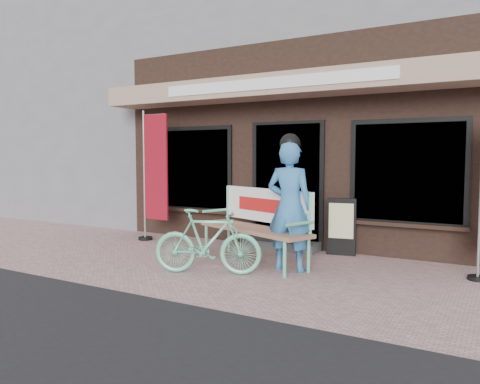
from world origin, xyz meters
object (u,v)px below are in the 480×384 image
Objects in this scene: bicycle at (208,242)px; menu_stand at (341,226)px; person at (290,204)px; nobori_red at (154,174)px; bench at (259,219)px.

bicycle is 1.60× the size of menu_stand.
person is 1.25m from bicycle.
menu_stand is (3.44, 0.52, -0.79)m from nobori_red.
person is 1.29× the size of bicycle.
menu_stand is at bearing 71.67° from bench.
bench is 0.85× the size of nobori_red.
nobori_red is at bearing 179.61° from menu_stand.
person is at bearing -71.29° from bicycle.
nobori_red is at bearing 33.80° from bicycle.
bench is 1.45m from menu_stand.
bench reaches higher than menu_stand.
bench is 2.65m from nobori_red.
menu_stand reaches higher than bicycle.
person is 2.07× the size of menu_stand.
bicycle is at bearing -141.97° from person.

